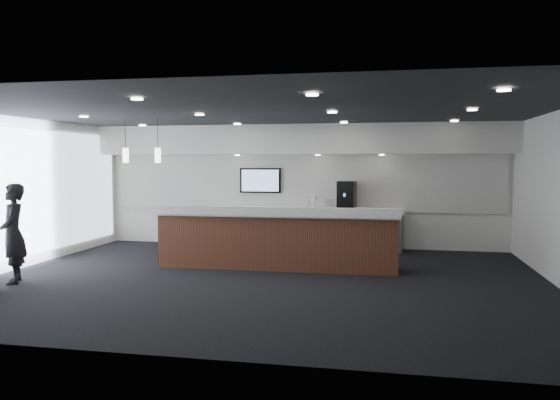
# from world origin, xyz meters

# --- Properties ---
(ground) EXTENTS (10.00, 10.00, 0.00)m
(ground) POSITION_xyz_m (0.00, 0.00, 0.00)
(ground) COLOR black
(ground) RESTS_ON ground
(ceiling) EXTENTS (10.00, 8.00, 0.02)m
(ceiling) POSITION_xyz_m (0.00, 0.00, 3.00)
(ceiling) COLOR black
(ceiling) RESTS_ON back_wall
(back_wall) EXTENTS (10.00, 0.02, 3.00)m
(back_wall) POSITION_xyz_m (0.00, 4.00, 1.50)
(back_wall) COLOR white
(back_wall) RESTS_ON ground
(left_wall) EXTENTS (0.02, 8.00, 3.00)m
(left_wall) POSITION_xyz_m (-5.00, 0.00, 1.50)
(left_wall) COLOR white
(left_wall) RESTS_ON ground
(soffit_bulkhead) EXTENTS (10.00, 0.90, 0.70)m
(soffit_bulkhead) POSITION_xyz_m (0.00, 3.55, 2.65)
(soffit_bulkhead) COLOR silver
(soffit_bulkhead) RESTS_ON back_wall
(alcove_panel) EXTENTS (9.80, 0.06, 1.40)m
(alcove_panel) POSITION_xyz_m (0.00, 3.97, 1.60)
(alcove_panel) COLOR silver
(alcove_panel) RESTS_ON back_wall
(window_blinds_wall) EXTENTS (0.04, 7.36, 2.55)m
(window_blinds_wall) POSITION_xyz_m (-4.96, 0.00, 1.50)
(window_blinds_wall) COLOR white
(window_blinds_wall) RESTS_ON left_wall
(back_credenza) EXTENTS (5.06, 0.66, 0.95)m
(back_credenza) POSITION_xyz_m (-0.00, 3.64, 0.48)
(back_credenza) COLOR #9A9BA2
(back_credenza) RESTS_ON ground
(wall_tv) EXTENTS (1.05, 0.08, 0.62)m
(wall_tv) POSITION_xyz_m (-1.00, 3.91, 1.65)
(wall_tv) COLOR black
(wall_tv) RESTS_ON back_wall
(pendant_left) EXTENTS (0.12, 0.12, 0.30)m
(pendant_left) POSITION_xyz_m (-2.40, 0.80, 2.25)
(pendant_left) COLOR #F5EABF
(pendant_left) RESTS_ON ceiling
(pendant_right) EXTENTS (0.12, 0.12, 0.30)m
(pendant_right) POSITION_xyz_m (-3.10, 0.80, 2.25)
(pendant_right) COLOR #F5EABF
(pendant_right) RESTS_ON ceiling
(ceiling_can_lights) EXTENTS (7.00, 5.00, 0.02)m
(ceiling_can_lights) POSITION_xyz_m (0.00, 0.00, 2.97)
(ceiling_can_lights) COLOR white
(ceiling_can_lights) RESTS_ON ceiling
(service_counter) EXTENTS (4.82, 0.85, 1.49)m
(service_counter) POSITION_xyz_m (0.00, 1.05, 0.58)
(service_counter) COLOR #492418
(service_counter) RESTS_ON ground
(coffee_machine) EXTENTS (0.45, 0.56, 0.71)m
(coffee_machine) POSITION_xyz_m (1.19, 3.66, 1.30)
(coffee_machine) COLOR black
(coffee_machine) RESTS_ON back_credenza
(info_sign_left) EXTENTS (0.15, 0.07, 0.22)m
(info_sign_left) POSITION_xyz_m (0.32, 3.56, 1.06)
(info_sign_left) COLOR silver
(info_sign_left) RESTS_ON back_credenza
(info_sign_right) EXTENTS (0.20, 0.07, 0.27)m
(info_sign_right) POSITION_xyz_m (0.77, 3.52, 1.09)
(info_sign_right) COLOR silver
(info_sign_right) RESTS_ON back_credenza
(lounge_guest) EXTENTS (0.69, 0.76, 1.74)m
(lounge_guest) POSITION_xyz_m (-4.24, -1.11, 0.87)
(lounge_guest) COLOR black
(lounge_guest) RESTS_ON ground
(cup_0) EXTENTS (0.10, 0.10, 0.09)m
(cup_0) POSITION_xyz_m (1.86, 3.53, 1.00)
(cup_0) COLOR white
(cup_0) RESTS_ON back_credenza
(cup_1) EXTENTS (0.14, 0.14, 0.09)m
(cup_1) POSITION_xyz_m (1.72, 3.53, 1.00)
(cup_1) COLOR white
(cup_1) RESTS_ON back_credenza
(cup_2) EXTENTS (0.12, 0.12, 0.09)m
(cup_2) POSITION_xyz_m (1.58, 3.53, 1.00)
(cup_2) COLOR white
(cup_2) RESTS_ON back_credenza
(cup_3) EXTENTS (0.13, 0.13, 0.09)m
(cup_3) POSITION_xyz_m (1.44, 3.53, 1.00)
(cup_3) COLOR white
(cup_3) RESTS_ON back_credenza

